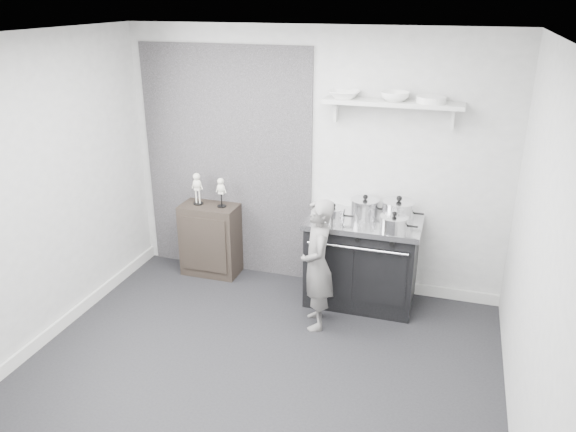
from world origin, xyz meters
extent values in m
plane|color=black|center=(0.00, 0.00, 0.00)|extent=(4.00, 4.00, 0.00)
cube|color=#ACACAA|center=(0.00, 1.80, 1.35)|extent=(4.00, 0.02, 2.70)
cube|color=#ACACAA|center=(0.00, -1.80, 1.35)|extent=(4.00, 0.02, 2.70)
cube|color=#ACACAA|center=(-2.00, 0.00, 1.35)|extent=(0.02, 3.60, 2.70)
cube|color=#ACACAA|center=(2.00, 0.00, 1.35)|extent=(0.02, 3.60, 2.70)
cube|color=silver|center=(0.00, 0.00, 2.70)|extent=(4.00, 3.60, 0.02)
cube|color=black|center=(-0.95, 1.79, 1.25)|extent=(1.90, 0.02, 2.50)
cube|color=silver|center=(1.00, 1.78, 0.06)|extent=(2.00, 0.03, 0.12)
cube|color=silver|center=(-1.98, 0.00, 0.06)|extent=(0.03, 3.60, 0.12)
cube|color=silver|center=(0.80, 1.67, 2.02)|extent=(1.30, 0.26, 0.04)
cube|color=silver|center=(0.25, 1.74, 1.90)|extent=(0.03, 0.12, 0.20)
cube|color=silver|center=(1.35, 1.74, 1.90)|extent=(0.03, 0.12, 0.20)
cube|color=black|center=(0.62, 1.48, 0.43)|extent=(1.06, 0.64, 0.85)
cube|color=silver|center=(0.62, 1.48, 0.88)|extent=(1.13, 0.68, 0.05)
cube|color=black|center=(0.37, 1.16, 0.45)|extent=(0.45, 0.02, 0.55)
cube|color=black|center=(0.88, 1.16, 0.45)|extent=(0.45, 0.02, 0.55)
cylinder|color=silver|center=(0.62, 1.13, 0.74)|extent=(0.96, 0.02, 0.02)
cylinder|color=black|center=(0.30, 1.15, 0.83)|extent=(0.04, 0.03, 0.04)
cylinder|color=black|center=(0.62, 1.15, 0.83)|extent=(0.04, 0.03, 0.04)
cylinder|color=black|center=(0.94, 1.15, 0.83)|extent=(0.04, 0.03, 0.04)
cube|color=black|center=(-1.11, 1.61, 0.41)|extent=(0.63, 0.37, 0.81)
imported|color=slate|center=(0.30, 0.90, 0.64)|extent=(0.43, 0.54, 1.27)
cylinder|color=silver|center=(0.34, 1.37, 0.96)|extent=(0.22, 0.22, 0.12)
cylinder|color=silver|center=(0.34, 1.37, 1.03)|extent=(0.23, 0.23, 0.02)
sphere|color=black|center=(0.34, 1.37, 1.06)|extent=(0.04, 0.04, 0.04)
cylinder|color=black|center=(0.49, 1.37, 0.96)|extent=(0.10, 0.02, 0.02)
cylinder|color=silver|center=(0.60, 1.63, 0.97)|extent=(0.28, 0.28, 0.14)
cylinder|color=silver|center=(0.60, 1.63, 1.05)|extent=(0.29, 0.29, 0.02)
sphere|color=black|center=(0.60, 1.63, 1.08)|extent=(0.05, 0.05, 0.05)
cylinder|color=black|center=(0.78, 1.63, 0.97)|extent=(0.10, 0.02, 0.02)
cylinder|color=silver|center=(0.94, 1.55, 1.00)|extent=(0.31, 0.31, 0.18)
cylinder|color=silver|center=(0.94, 1.55, 1.10)|extent=(0.32, 0.32, 0.02)
sphere|color=black|center=(0.94, 1.55, 1.13)|extent=(0.06, 0.06, 0.06)
cylinder|color=black|center=(1.13, 1.55, 1.00)|extent=(0.10, 0.02, 0.02)
cylinder|color=silver|center=(0.93, 1.27, 0.97)|extent=(0.26, 0.26, 0.13)
cylinder|color=silver|center=(0.93, 1.27, 1.04)|extent=(0.27, 0.27, 0.02)
sphere|color=black|center=(0.93, 1.27, 1.07)|extent=(0.05, 0.05, 0.05)
cylinder|color=black|center=(1.10, 1.27, 0.97)|extent=(0.10, 0.02, 0.02)
imported|color=white|center=(0.34, 1.67, 2.08)|extent=(0.30, 0.30, 0.07)
imported|color=white|center=(0.82, 1.67, 2.08)|extent=(0.27, 0.27, 0.08)
cylinder|color=white|center=(1.14, 1.67, 2.07)|extent=(0.27, 0.27, 0.06)
camera|label=1|loc=(1.41, -3.62, 2.97)|focal=35.00mm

